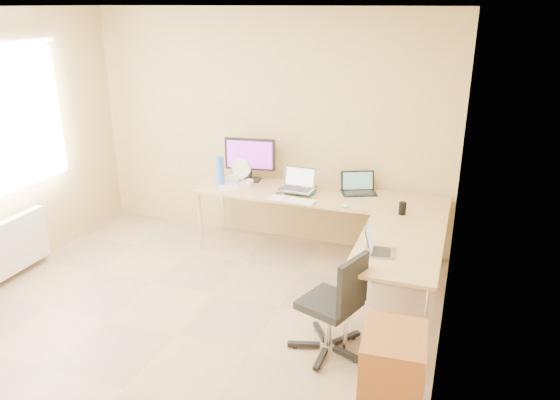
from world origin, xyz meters
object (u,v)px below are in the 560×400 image
(mug, at_px, (250,183))
(water_bottle, at_px, (220,170))
(laptop_return, at_px, (381,242))
(office_chair, at_px, (329,295))
(laptop_black, at_px, (359,183))
(desk_main, at_px, (318,226))
(laptop_center, at_px, (297,180))
(keyboard, at_px, (293,200))
(cabinet, at_px, (391,379))
(desk_fan, at_px, (243,172))
(monitor, at_px, (250,159))
(desk_return, at_px, (396,283))

(mug, height_order, water_bottle, water_bottle)
(laptop_return, height_order, office_chair, office_chair)
(laptop_return, bearing_deg, laptop_black, 13.56)
(desk_main, height_order, laptop_center, laptop_center)
(office_chair, bearing_deg, keyboard, 139.25)
(cabinet, bearing_deg, laptop_black, 102.37)
(water_bottle, relative_size, laptop_return, 1.13)
(desk_main, distance_m, laptop_black, 0.64)
(cabinet, bearing_deg, desk_fan, 126.55)
(monitor, bearing_deg, water_bottle, -146.10)
(laptop_center, xyz_separation_m, mug, (-0.56, 0.04, -0.12))
(water_bottle, xyz_separation_m, office_chair, (1.66, -1.55, -0.39))
(desk_main, relative_size, desk_fan, 9.72)
(laptop_black, distance_m, desk_fan, 1.29)
(cabinet, bearing_deg, monitor, 124.51)
(monitor, relative_size, office_chair, 0.65)
(monitor, relative_size, laptop_return, 2.02)
(office_chair, bearing_deg, mug, 149.93)
(desk_fan, xyz_separation_m, laptop_return, (1.74, -1.27, -0.04))
(desk_return, xyz_separation_m, office_chair, (-0.44, -0.61, 0.14))
(laptop_center, relative_size, laptop_black, 0.98)
(water_bottle, bearing_deg, laptop_return, -30.53)
(keyboard, bearing_deg, laptop_black, 44.75)
(desk_main, distance_m, laptop_return, 1.55)
(monitor, distance_m, laptop_black, 1.26)
(laptop_center, bearing_deg, desk_return, -33.56)
(desk_main, distance_m, laptop_center, 0.57)
(laptop_black, distance_m, cabinet, 2.58)
(monitor, relative_size, keyboard, 1.22)
(monitor, height_order, keyboard, monitor)
(desk_fan, bearing_deg, laptop_black, 3.21)
(laptop_black, xyz_separation_m, water_bottle, (-1.52, -0.20, 0.05))
(mug, bearing_deg, desk_fan, 142.40)
(monitor, bearing_deg, laptop_center, -30.20)
(mug, relative_size, office_chair, 0.10)
(laptop_black, bearing_deg, water_bottle, 163.99)
(mug, height_order, laptop_return, laptop_return)
(office_chair, height_order, cabinet, office_chair)
(laptop_center, bearing_deg, desk_main, 24.15)
(desk_main, distance_m, desk_return, 1.40)
(laptop_return, bearing_deg, desk_return, -35.50)
(laptop_black, bearing_deg, desk_main, 177.63)
(laptop_center, bearing_deg, desk_fan, 172.78)
(desk_fan, distance_m, laptop_return, 2.16)
(laptop_black, relative_size, mug, 3.97)
(desk_return, relative_size, laptop_center, 3.70)
(desk_main, height_order, water_bottle, water_bottle)
(desk_return, height_order, keyboard, keyboard)
(laptop_center, xyz_separation_m, keyboard, (0.02, -0.22, -0.15))
(laptop_center, relative_size, keyboard, 0.74)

